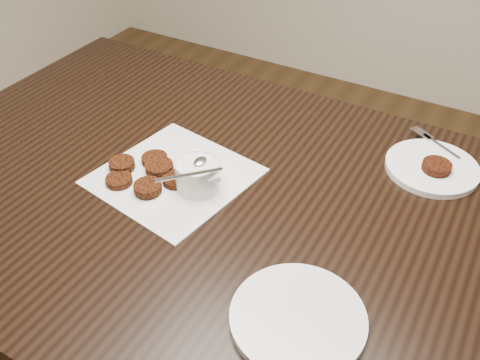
# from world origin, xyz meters

# --- Properties ---
(table) EXTENTS (1.53, 0.98, 0.75)m
(table) POSITION_xyz_m (-0.03, 0.03, 0.38)
(table) COLOR black
(table) RESTS_ON floor
(napkin) EXTENTS (0.35, 0.35, 0.00)m
(napkin) POSITION_xyz_m (-0.16, 0.03, 0.75)
(napkin) COLOR white
(napkin) RESTS_ON table
(sauce_ramekin) EXTENTS (0.13, 0.13, 0.13)m
(sauce_ramekin) POSITION_xyz_m (-0.09, 0.02, 0.82)
(sauce_ramekin) COLOR silver
(sauce_ramekin) RESTS_ON napkin
(patty_cluster) EXTENTS (0.26, 0.26, 0.02)m
(patty_cluster) POSITION_xyz_m (-0.21, 0.00, 0.76)
(patty_cluster) COLOR #59240B
(patty_cluster) RESTS_ON napkin
(plate_with_patty) EXTENTS (0.28, 0.28, 0.03)m
(plate_with_patty) POSITION_xyz_m (0.33, 0.33, 0.76)
(plate_with_patty) COLOR white
(plate_with_patty) RESTS_ON table
(plate_empty) EXTENTS (0.29, 0.29, 0.02)m
(plate_empty) POSITION_xyz_m (0.24, -0.18, 0.76)
(plate_empty) COLOR silver
(plate_empty) RESTS_ON table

